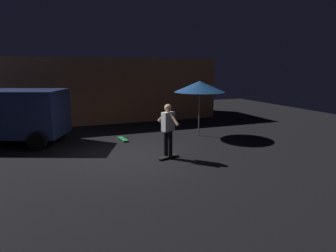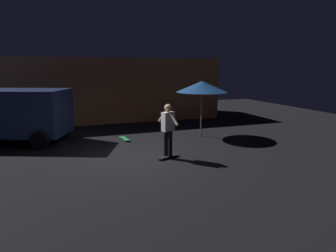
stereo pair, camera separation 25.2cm
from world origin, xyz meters
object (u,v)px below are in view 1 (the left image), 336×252
Objects in this scene: patio_umbrella at (200,87)px; skateboard_spare at (123,139)px; parked_van at (1,113)px; skater at (168,126)px; skateboard_ridden at (168,157)px.

patio_umbrella is 3.79m from skateboard_spare.
parked_van is 6.56m from skater.
patio_umbrella is 3.96m from skateboard_ridden.
skater is (0.84, -2.84, 0.98)m from skateboard_spare.
patio_umbrella is 1.38× the size of skater.
skateboard_ridden is 0.98m from skater.
skateboard_ridden is 2.96m from skateboard_spare.
skateboard_ridden is at bearing -73.52° from skateboard_spare.
parked_van reaches higher than skater.
parked_van is 6.24× the size of skateboard_spare.
skateboard_ridden is 0.48× the size of skater.
parked_van is 6.65m from skateboard_ridden.
skateboard_spare is 3.12m from skater.
skateboard_spare is at bearing 173.34° from patio_umbrella.
skater is at bearing -73.52° from skateboard_spare.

